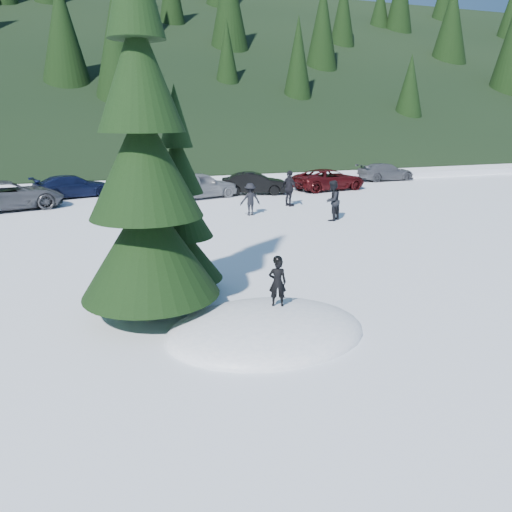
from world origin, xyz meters
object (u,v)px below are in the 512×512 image
object	(u,v)px
spruce_tall	(145,177)
adult_2	(250,199)
adult_0	(332,201)
adult_1	(290,188)
spruce_short	(179,216)
car_2	(8,195)
car_7	(386,172)
car_4	(200,185)
car_3	(73,186)
car_6	(329,179)
child_skier	(277,282)
car_5	(255,183)

from	to	relation	value
spruce_tall	adult_2	world-z (taller)	spruce_tall
adult_0	adult_1	distance (m)	4.04
spruce_short	adult_2	xyz separation A→B (m)	(5.29, 9.51, -1.34)
car_2	adult_1	bearing A→B (deg)	-121.41
spruce_tall	adult_2	xyz separation A→B (m)	(6.29, 10.91, -2.56)
car_7	car_2	bearing A→B (deg)	97.87
adult_2	adult_1	bearing A→B (deg)	-149.78
adult_0	adult_2	bearing A→B (deg)	-72.86
car_2	car_4	world-z (taller)	car_4
adult_1	car_3	size ratio (longest dim) A/B	0.42
car_6	car_2	bearing A→B (deg)	84.66
child_skier	adult_0	bearing A→B (deg)	-103.66
spruce_tall	spruce_short	world-z (taller)	spruce_tall
car_2	car_6	bearing A→B (deg)	-103.51
adult_2	car_3	world-z (taller)	adult_2
adult_2	car_7	bearing A→B (deg)	-146.70
car_2	adult_2	bearing A→B (deg)	-132.14
spruce_tall	car_4	world-z (taller)	spruce_tall
adult_0	car_5	size ratio (longest dim) A/B	0.46
spruce_tall	car_4	size ratio (longest dim) A/B	1.94
spruce_tall	adult_2	size ratio (longest dim) A/B	5.65
car_2	car_5	world-z (taller)	car_2
adult_1	car_3	world-z (taller)	adult_1
adult_2	car_2	xyz separation A→B (m)	(-10.97, 5.47, -0.03)
spruce_tall	car_3	xyz separation A→B (m)	(-1.60, 19.45, -2.68)
car_5	car_6	world-z (taller)	car_6
spruce_tall	child_skier	size ratio (longest dim) A/B	7.87
adult_1	car_4	size ratio (longest dim) A/B	0.42
child_skier	car_4	world-z (taller)	child_skier
spruce_tall	spruce_short	size ratio (longest dim) A/B	1.60
adult_2	car_7	xyz separation A→B (m)	(13.59, 8.95, -0.14)
adult_0	adult_2	world-z (taller)	adult_0
car_4	car_7	size ratio (longest dim) A/B	1.04
car_3	car_4	size ratio (longest dim) A/B	1.00
adult_1	car_7	size ratio (longest dim) A/B	0.44
spruce_short	adult_1	bearing A→B (deg)	54.16
car_3	adult_0	bearing A→B (deg)	-150.95
adult_0	adult_2	xyz separation A→B (m)	(-3.07, 2.43, -0.15)
spruce_tall	car_5	xyz separation A→B (m)	(8.69, 16.95, -2.66)
spruce_short	car_7	world-z (taller)	spruce_short
car_5	adult_2	bearing A→B (deg)	174.51
spruce_short	child_skier	xyz separation A→B (m)	(1.58, -2.90, -1.08)
spruce_tall	car_5	distance (m)	19.23
car_5	car_7	distance (m)	11.56
car_3	car_4	world-z (taller)	car_4
car_4	car_5	world-z (taller)	car_4
adult_0	car_5	distance (m)	8.50
adult_1	car_5	size ratio (longest dim) A/B	0.47
car_3	car_7	distance (m)	21.48
adult_1	car_5	distance (m)	4.46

